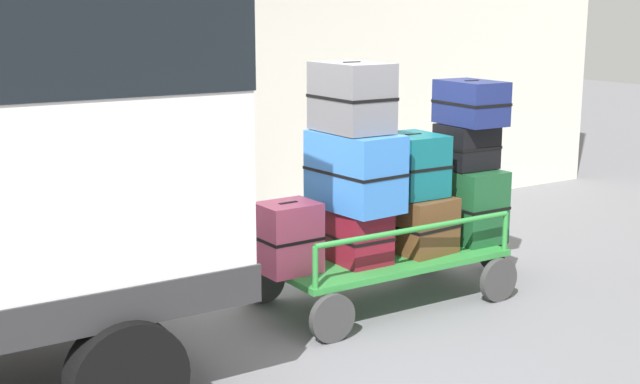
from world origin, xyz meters
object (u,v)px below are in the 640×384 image
Objects in this scene: suitcase_left_bottom at (288,237)px; suitcase_midleft_top at (352,97)px; luggage_cart at (382,262)px; suitcase_midleft_bottom at (353,234)px; suitcase_center_bottom at (413,222)px; suitcase_midleft_middle at (355,171)px; suitcase_midright_middle at (466,146)px; suitcase_midright_top at (471,103)px; suitcase_center_middle at (413,165)px; suitcase_midright_bottom at (465,203)px; backpack at (491,248)px.

suitcase_midleft_top reaches higher than suitcase_left_bottom.
luggage_cart is 3.13× the size of suitcase_midleft_top.
suitcase_center_bottom is (0.61, -0.02, 0.02)m from suitcase_midleft_bottom.
suitcase_left_bottom is at bearing 177.91° from suitcase_midleft_middle.
suitcase_midright_middle is (0.61, 0.04, 0.60)m from suitcase_center_bottom.
suitcase_midleft_bottom is at bearing -177.91° from luggage_cart.
suitcase_left_bottom is 2.06m from suitcase_midright_top.
suitcase_left_bottom is 0.61m from suitcase_midleft_bottom.
suitcase_center_bottom is at bearing -5.12° from suitcase_midleft_top.
suitcase_midright_bottom is (0.61, 0.00, -0.41)m from suitcase_center_middle.
suitcase_midleft_bottom is 0.53m from suitcase_midleft_middle.
backpack is at bearing 6.89° from luggage_cart.
suitcase_left_bottom is at bearing 179.51° from suitcase_midright_top.
suitcase_center_middle is at bearing -2.74° from suitcase_midleft_top.
luggage_cart is 0.87m from suitcase_midleft_middle.
suitcase_center_bottom is 1.32× the size of suitcase_center_middle.
luggage_cart is at bearing 179.63° from suitcase_center_middle.
suitcase_left_bottom is at bearing -175.64° from backpack.
luggage_cart is at bearing -179.98° from suitcase_midright_bottom.
suitcase_midleft_top is at bearing 179.33° from suitcase_midright_middle.
suitcase_midleft_middle is at bearing -179.87° from suitcase_center_bottom.
suitcase_midleft_middle is (-0.00, -0.02, 0.53)m from suitcase_midleft_bottom.
luggage_cart is 1.29m from suitcase_midright_middle.
suitcase_center_middle is (0.61, -0.03, -0.60)m from suitcase_midleft_top.
suitcase_left_bottom is at bearing -179.39° from suitcase_midright_middle.
suitcase_midleft_top is 0.85m from suitcase_center_middle.
suitcase_left_bottom is 1.05× the size of suitcase_center_middle.
suitcase_midright_bottom is at bearing -90.00° from suitcase_midright_middle.
suitcase_midright_middle is (1.22, 0.04, 0.09)m from suitcase_midleft_middle.
suitcase_midleft_top reaches higher than luggage_cart.
suitcase_midleft_bottom is 1.58m from suitcase_midright_top.
suitcase_midleft_top is at bearing 3.17° from suitcase_left_bottom.
suitcase_midright_middle is at bearing -162.51° from backpack.
suitcase_midleft_middle reaches higher than suitcase_center_bottom.
suitcase_left_bottom is at bearing -179.78° from suitcase_center_middle.
suitcase_midleft_middle is at bearing -178.04° from suitcase_midright_middle.
suitcase_midleft_bottom is 1.17× the size of suitcase_center_middle.
suitcase_midright_top is (1.22, -0.05, -0.11)m from suitcase_midleft_top.
suitcase_midright_bottom is (0.91, 0.00, 0.40)m from luggage_cart.
luggage_cart is 2.96× the size of suitcase_midright_bottom.
suitcase_center_bottom is at bearing 0.13° from suitcase_midleft_middle.
suitcase_center_middle is at bearing -0.37° from luggage_cart.
suitcase_midright_middle is at bearing 1.12° from suitcase_midleft_bottom.
suitcase_center_bottom is at bearing -176.22° from suitcase_midright_middle.
suitcase_midleft_bottom is 0.61m from suitcase_center_bottom.
suitcase_midleft_middle reaches higher than backpack.
suitcase_left_bottom is at bearing 179.58° from suitcase_midleft_bottom.
suitcase_midright_top is (0.00, -0.02, 0.90)m from suitcase_midright_bottom.
suitcase_midright_middle reaches higher than suitcase_left_bottom.
suitcase_midright_top is at bearing -90.00° from suitcase_midright_middle.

